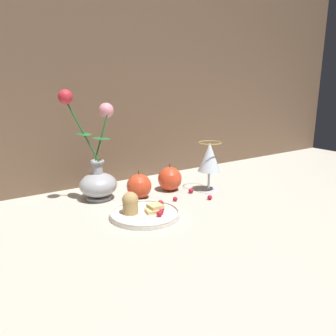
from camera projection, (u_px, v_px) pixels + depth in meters
The scene contains 10 objects.
ground_plane at pixel (174, 200), 1.04m from camera, with size 2.40×2.40×0.00m, color #B7B2A3.
wall_back at pixel (123, 13), 1.15m from camera, with size 2.40×0.04×1.20m, color brown.
vase at pixel (97, 174), 1.03m from camera, with size 0.18×0.12×0.34m.
plate_with_pastries at pixel (143, 211), 0.91m from camera, with size 0.20×0.20×0.07m.
wine_glass at pixel (209, 159), 1.11m from camera, with size 0.08×0.08×0.17m.
apple_beside_vase at pixel (139, 186), 1.05m from camera, with size 0.08×0.08×0.09m.
apple_near_glass at pixel (170, 179), 1.13m from camera, with size 0.08×0.08×0.09m.
berry_near_plate at pixel (191, 191), 1.10m from camera, with size 0.02×0.02×0.02m, color #AD192D.
berry_front_center at pixel (210, 197), 1.04m from camera, with size 0.02×0.02×0.02m, color #AD192D.
berry_by_glass_stem at pixel (175, 199), 1.03m from camera, with size 0.01×0.01×0.01m, color #AD192D.
Camera 1 is at (-0.56, -0.80, 0.35)m, focal length 35.00 mm.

